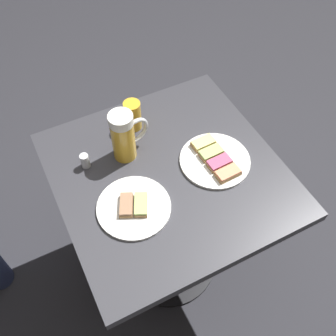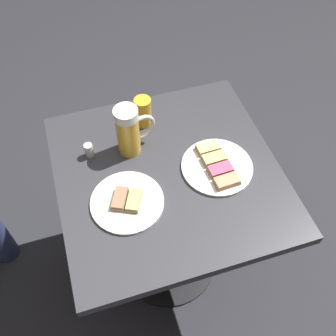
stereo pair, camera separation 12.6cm
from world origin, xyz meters
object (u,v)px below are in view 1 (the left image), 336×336
Objects in this scene: plate_near at (215,159)px; beer_mug at (124,136)px; beer_glass_small at (133,115)px; salt_shaker at (85,161)px; plate_far at (134,207)px.

beer_mug is at bearing -33.22° from plate_near.
beer_glass_small is 0.23m from salt_shaker.
beer_mug is at bearing 174.48° from salt_shaker.
plate_near and plate_far have the same top height.
beer_mug is (0.25, -0.16, 0.08)m from plate_near.
salt_shaker is (0.21, 0.09, -0.03)m from beer_glass_small.
beer_glass_small is at bearing -156.70° from salt_shaker.
beer_glass_small is 2.11× the size of salt_shaker.
beer_glass_small is (-0.07, -0.10, -0.04)m from beer_mug.
plate_far is at bearing 66.15° from beer_glass_small.
beer_mug is 1.67× the size of beer_glass_small.
beer_glass_small is at bearing -124.66° from beer_mug.
plate_near is 4.46× the size of salt_shaker.
beer_mug is at bearing 55.34° from beer_glass_small.
beer_mug reaches higher than plate_near.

